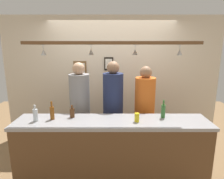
# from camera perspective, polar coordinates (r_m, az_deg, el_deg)

# --- Properties ---
(ground_plane) EXTENTS (8.00, 8.00, 0.00)m
(ground_plane) POSITION_cam_1_polar(r_m,az_deg,el_deg) (3.50, -0.00, -22.32)
(ground_plane) COLOR olive
(back_wall) EXTENTS (4.40, 0.06, 2.60)m
(back_wall) POSITION_cam_1_polar(r_m,az_deg,el_deg) (4.03, 0.02, 2.57)
(back_wall) COLOR beige
(back_wall) RESTS_ON ground_plane
(bar_counter) EXTENTS (2.70, 0.55, 1.00)m
(bar_counter) POSITION_cam_1_polar(r_m,az_deg,el_deg) (2.71, -0.02, -16.71)
(bar_counter) COLOR #99999E
(bar_counter) RESTS_ON ground_plane
(overhead_glass_rack) EXTENTS (2.20, 0.36, 0.04)m
(overhead_glass_rack) POSITION_cam_1_polar(r_m,az_deg,el_deg) (2.57, -0.01, 13.57)
(overhead_glass_rack) COLOR brown
(hanging_wineglass_far_left) EXTENTS (0.07, 0.07, 0.13)m
(hanging_wineglass_far_left) POSITION_cam_1_polar(r_m,az_deg,el_deg) (2.65, -19.56, 10.41)
(hanging_wineglass_far_left) COLOR silver
(hanging_wineglass_far_left) RESTS_ON overhead_glass_rack
(hanging_wineglass_left) EXTENTS (0.07, 0.07, 0.13)m
(hanging_wineglass_left) POSITION_cam_1_polar(r_m,az_deg,el_deg) (2.64, -6.18, 11.05)
(hanging_wineglass_left) COLOR silver
(hanging_wineglass_left) RESTS_ON overhead_glass_rack
(hanging_wineglass_center_left) EXTENTS (0.07, 0.07, 0.13)m
(hanging_wineglass_center_left) POSITION_cam_1_polar(r_m,az_deg,el_deg) (2.65, 6.80, 11.04)
(hanging_wineglass_center_left) COLOR silver
(hanging_wineglass_center_left) RESTS_ON overhead_glass_rack
(hanging_wineglass_center) EXTENTS (0.07, 0.07, 0.13)m
(hanging_wineglass_center) POSITION_cam_1_polar(r_m,az_deg,el_deg) (2.68, 19.32, 10.44)
(hanging_wineglass_center) COLOR silver
(hanging_wineglass_center) RESTS_ON overhead_glass_rack
(person_left_grey_shirt) EXTENTS (0.34, 0.34, 1.75)m
(person_left_grey_shirt) POSITION_cam_1_polar(r_m,az_deg,el_deg) (3.33, -9.44, -4.02)
(person_left_grey_shirt) COLOR #2D334C
(person_left_grey_shirt) RESTS_ON ground_plane
(person_middle_navy_shirt) EXTENTS (0.34, 0.34, 1.77)m
(person_middle_navy_shirt) POSITION_cam_1_polar(r_m,az_deg,el_deg) (3.29, 0.32, -3.89)
(person_middle_navy_shirt) COLOR #2D334C
(person_middle_navy_shirt) RESTS_ON ground_plane
(person_right_orange_shirt) EXTENTS (0.34, 0.34, 1.69)m
(person_right_orange_shirt) POSITION_cam_1_polar(r_m,az_deg,el_deg) (3.35, 9.59, -4.70)
(person_right_orange_shirt) COLOR #2D334C
(person_right_orange_shirt) RESTS_ON ground_plane
(bottle_beer_green_import) EXTENTS (0.06, 0.06, 0.26)m
(bottle_beer_green_import) POSITION_cam_1_polar(r_m,az_deg,el_deg) (2.87, 14.87, -6.07)
(bottle_beer_green_import) COLOR #336B2D
(bottle_beer_green_import) RESTS_ON bar_counter
(bottle_beer_amber_tall) EXTENTS (0.06, 0.06, 0.26)m
(bottle_beer_amber_tall) POSITION_cam_1_polar(r_m,az_deg,el_deg) (2.85, -17.26, -6.47)
(bottle_beer_amber_tall) COLOR brown
(bottle_beer_amber_tall) RESTS_ON bar_counter
(bottle_soda_clear) EXTENTS (0.06, 0.06, 0.23)m
(bottle_soda_clear) POSITION_cam_1_polar(r_m,az_deg,el_deg) (2.85, -21.64, -6.92)
(bottle_soda_clear) COLOR silver
(bottle_soda_clear) RESTS_ON bar_counter
(bottle_beer_brown_stubby) EXTENTS (0.07, 0.07, 0.18)m
(bottle_beer_brown_stubby) POSITION_cam_1_polar(r_m,az_deg,el_deg) (2.86, -11.68, -6.68)
(bottle_beer_brown_stubby) COLOR #512D14
(bottle_beer_brown_stubby) RESTS_ON bar_counter
(drink_can) EXTENTS (0.07, 0.07, 0.12)m
(drink_can) POSITION_cam_1_polar(r_m,az_deg,el_deg) (2.67, 7.34, -8.18)
(drink_can) COLOR yellow
(drink_can) RESTS_ON bar_counter
(picture_frame_caricature) EXTENTS (0.26, 0.02, 0.34)m
(picture_frame_caricature) POSITION_cam_1_polar(r_m,az_deg,el_deg) (4.00, -9.39, 5.83)
(picture_frame_caricature) COLOR brown
(picture_frame_caricature) RESTS_ON back_wall
(picture_frame_crest) EXTENTS (0.18, 0.02, 0.26)m
(picture_frame_crest) POSITION_cam_1_polar(r_m,az_deg,el_deg) (3.94, -0.95, 7.61)
(picture_frame_crest) COLOR black
(picture_frame_crest) RESTS_ON back_wall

